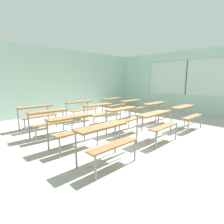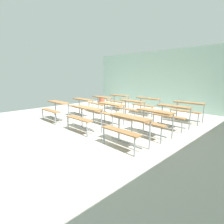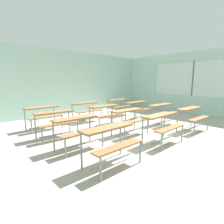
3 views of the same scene
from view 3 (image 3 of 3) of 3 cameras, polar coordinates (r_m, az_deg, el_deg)
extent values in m
cube|color=#ADA89E|center=(5.29, 6.65, -7.80)|extent=(10.00, 9.00, 0.05)
cube|color=silver|center=(8.68, -16.34, 9.10)|extent=(10.00, 0.12, 3.00)
cube|color=silver|center=(9.47, 27.13, 1.92)|extent=(0.12, 9.00, 0.85)
cube|color=silver|center=(9.47, 28.32, 16.12)|extent=(0.12, 9.00, 0.45)
cube|color=silver|center=(11.15, 10.17, 10.52)|extent=(0.12, 1.90, 1.70)
cube|color=silver|center=(9.59, 24.93, 9.83)|extent=(0.02, 4.20, 1.70)
cube|color=#4C5156|center=(9.59, 24.93, 9.83)|extent=(0.06, 0.05, 1.70)
cube|color=olive|center=(3.32, -1.56, -5.20)|extent=(1.10, 0.33, 0.04)
cube|color=olive|center=(3.19, 2.30, -11.19)|extent=(1.10, 0.23, 0.03)
cylinder|color=gray|center=(3.26, -10.00, -12.32)|extent=(0.04, 0.04, 0.72)
cylinder|color=gray|center=(3.85, 2.77, -8.62)|extent=(0.04, 0.04, 0.72)
cylinder|color=gray|center=(2.92, -3.78, -18.10)|extent=(0.04, 0.04, 0.44)
cylinder|color=gray|center=(3.56, 9.20, -12.76)|extent=(0.04, 0.04, 0.44)
cube|color=gray|center=(3.44, 0.07, -15.66)|extent=(1.00, 0.04, 0.03)
cube|color=olive|center=(4.68, 15.13, -1.03)|extent=(1.10, 0.33, 0.04)
cube|color=olive|center=(4.58, 18.35, -5.03)|extent=(1.10, 0.23, 0.03)
cylinder|color=gray|center=(4.44, 9.90, -6.21)|extent=(0.04, 0.04, 0.72)
cylinder|color=gray|center=(5.24, 16.59, -3.95)|extent=(0.04, 0.04, 0.72)
cylinder|color=gray|center=(4.19, 15.89, -9.48)|extent=(0.04, 0.04, 0.44)
cylinder|color=gray|center=(5.03, 21.91, -6.50)|extent=(0.04, 0.04, 0.44)
cube|color=gray|center=(4.77, 16.22, -8.60)|extent=(1.00, 0.04, 0.03)
cube|color=olive|center=(6.18, 24.07, 1.09)|extent=(1.11, 0.34, 0.04)
cube|color=olive|center=(6.10, 26.59, -1.88)|extent=(1.10, 0.24, 0.03)
cylinder|color=gray|center=(5.87, 20.50, -2.69)|extent=(0.04, 0.04, 0.72)
cylinder|color=gray|center=(6.75, 24.59, -1.36)|extent=(0.04, 0.04, 0.72)
cylinder|color=gray|center=(5.67, 25.29, -4.93)|extent=(0.04, 0.04, 0.44)
cylinder|color=gray|center=(6.58, 28.85, -3.24)|extent=(0.04, 0.04, 0.44)
cube|color=gray|center=(6.25, 24.82, -4.69)|extent=(1.00, 0.05, 0.03)
cube|color=olive|center=(4.25, -11.86, -2.02)|extent=(1.10, 0.32, 0.04)
cube|color=olive|center=(4.05, -9.41, -6.62)|extent=(1.10, 0.22, 0.03)
cylinder|color=gray|center=(4.24, -18.53, -7.38)|extent=(0.04, 0.04, 0.72)
cylinder|color=gray|center=(4.71, -7.30, -5.20)|extent=(0.04, 0.04, 0.72)
cylinder|color=gray|center=(3.81, -15.00, -11.41)|extent=(0.04, 0.04, 0.44)
cylinder|color=gray|center=(4.32, -3.03, -8.46)|extent=(0.04, 0.04, 0.44)
cube|color=gray|center=(4.30, -10.60, -10.42)|extent=(1.00, 0.03, 0.03)
cube|color=olive|center=(5.30, 4.92, 0.56)|extent=(1.11, 0.34, 0.04)
cube|color=olive|center=(5.14, 7.44, -2.97)|extent=(1.10, 0.24, 0.03)
cylinder|color=gray|center=(5.13, -0.17, -3.82)|extent=(0.04, 0.04, 0.72)
cylinder|color=gray|center=(5.82, 7.31, -2.23)|extent=(0.04, 0.04, 0.72)
cylinder|color=gray|center=(4.78, 4.17, -6.64)|extent=(0.04, 0.04, 0.44)
cylinder|color=gray|center=(5.51, 11.56, -4.55)|extent=(0.04, 0.04, 0.44)
cube|color=gray|center=(5.34, 5.90, -6.20)|extent=(1.00, 0.05, 0.03)
cube|color=olive|center=(6.71, 15.62, 2.25)|extent=(1.11, 0.37, 0.04)
cube|color=olive|center=(6.58, 17.78, -0.49)|extent=(1.11, 0.27, 0.03)
cylinder|color=gray|center=(6.45, 11.89, -1.13)|extent=(0.04, 0.04, 0.72)
cylinder|color=gray|center=(7.25, 16.86, -0.13)|extent=(0.04, 0.04, 0.72)
cylinder|color=gray|center=(6.16, 15.83, -3.17)|extent=(0.04, 0.04, 0.44)
cylinder|color=gray|center=(6.99, 20.54, -1.87)|extent=(0.04, 0.04, 0.44)
cube|color=gray|center=(6.74, 16.34, -3.11)|extent=(1.00, 0.08, 0.03)
cube|color=olive|center=(5.21, -18.34, -0.08)|extent=(1.12, 0.38, 0.04)
cube|color=olive|center=(4.98, -16.84, -3.76)|extent=(1.11, 0.28, 0.03)
cylinder|color=gray|center=(5.27, -23.76, -4.33)|extent=(0.04, 0.04, 0.72)
cylinder|color=gray|center=(5.60, -13.88, -2.93)|extent=(0.04, 0.04, 0.72)
cylinder|color=gray|center=(4.79, -21.85, -7.32)|extent=(0.04, 0.04, 0.44)
cylinder|color=gray|center=(5.16, -11.17, -5.56)|extent=(0.04, 0.04, 0.44)
cube|color=gray|center=(5.23, -17.41, -6.99)|extent=(1.00, 0.08, 0.03)
cube|color=olive|center=(6.16, -2.69, 1.93)|extent=(1.11, 0.37, 0.04)
cube|color=olive|center=(5.95, -0.82, -1.07)|extent=(1.11, 0.27, 0.03)
cylinder|color=gray|center=(6.05, -7.25, -1.74)|extent=(0.04, 0.04, 0.72)
cylinder|color=gray|center=(6.63, 0.06, -0.62)|extent=(0.04, 0.04, 0.72)
cylinder|color=gray|center=(5.64, -4.21, -4.03)|extent=(0.04, 0.04, 0.44)
cylinder|color=gray|center=(6.25, 3.28, -2.60)|extent=(0.04, 0.04, 0.44)
cube|color=gray|center=(6.17, -1.86, -3.92)|extent=(1.00, 0.08, 0.03)
cube|color=olive|center=(7.38, 8.00, 3.22)|extent=(1.10, 0.33, 0.04)
cube|color=olive|center=(7.22, 9.88, 0.77)|extent=(1.10, 0.23, 0.03)
cylinder|color=gray|center=(7.16, 4.48, 0.16)|extent=(0.04, 0.04, 0.72)
cylinder|color=gray|center=(7.90, 9.52, 1.00)|extent=(0.04, 0.04, 0.72)
cylinder|color=gray|center=(6.83, 7.80, -1.60)|extent=(0.04, 0.04, 0.44)
cylinder|color=gray|center=(7.60, 12.71, -0.55)|extent=(0.04, 0.04, 0.44)
cube|color=gray|center=(7.39, 8.71, -1.66)|extent=(1.00, 0.04, 0.03)
cube|color=olive|center=(6.28, -22.05, 1.36)|extent=(1.11, 0.34, 0.04)
cube|color=olive|center=(6.04, -20.76, -1.59)|extent=(1.10, 0.24, 0.03)
cylinder|color=gray|center=(6.32, -26.52, -2.25)|extent=(0.04, 0.04, 0.72)
cylinder|color=gray|center=(6.66, -18.30, -1.09)|extent=(0.04, 0.04, 0.72)
cylinder|color=gray|center=(5.83, -24.81, -4.48)|extent=(0.04, 0.04, 0.44)
cylinder|color=gray|center=(6.20, -16.05, -3.09)|extent=(0.04, 0.04, 0.44)
cube|color=gray|center=(6.27, -21.20, -4.38)|extent=(1.00, 0.05, 0.03)
cube|color=olive|center=(7.06, -8.86, 2.88)|extent=(1.11, 0.34, 0.04)
cube|color=olive|center=(6.84, -7.36, 0.31)|extent=(1.10, 0.24, 0.03)
cylinder|color=gray|center=(6.99, -12.86, -0.32)|extent=(0.04, 0.04, 0.72)
cylinder|color=gray|center=(7.50, -6.14, 0.59)|extent=(0.04, 0.04, 0.72)
cylinder|color=gray|center=(6.54, -10.52, -2.19)|extent=(0.04, 0.04, 0.44)
cylinder|color=gray|center=(7.09, -3.56, -1.08)|extent=(0.04, 0.04, 0.44)
cube|color=gray|center=(7.05, -8.12, -2.23)|extent=(1.00, 0.05, 0.03)
cube|color=olive|center=(8.19, 1.84, 3.99)|extent=(1.11, 0.36, 0.04)
cube|color=olive|center=(8.00, 3.48, 1.81)|extent=(1.11, 0.26, 0.03)
cylinder|color=gray|center=(7.98, -1.38, 1.22)|extent=(0.04, 0.04, 0.72)
cylinder|color=gray|center=(8.69, 3.45, 1.94)|extent=(0.04, 0.04, 0.72)
cylinder|color=gray|center=(7.62, 1.44, -0.28)|extent=(0.04, 0.04, 0.44)
cylinder|color=gray|center=(8.35, 6.23, 0.59)|extent=(0.04, 0.04, 0.44)
cube|color=gray|center=(8.18, 2.53, -0.41)|extent=(1.00, 0.07, 0.03)
camera|label=2|loc=(8.33, 54.13, 6.78)|focal=28.52mm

